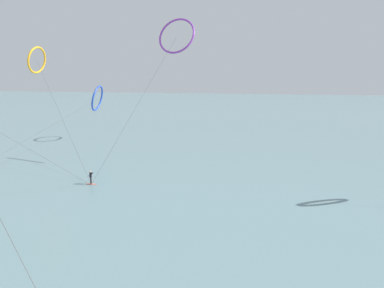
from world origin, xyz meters
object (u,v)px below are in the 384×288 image
(kite_cobalt, at_px, (97,98))
(kite_amber, at_px, (37,60))
(kite_violet, at_px, (176,36))
(surfer_coral, at_px, (91,178))

(kite_cobalt, xyz_separation_m, kite_amber, (-1.78, -15.31, 6.75))
(kite_amber, bearing_deg, kite_cobalt, 175.66)
(kite_violet, height_order, kite_cobalt, kite_violet)
(surfer_coral, distance_m, kite_cobalt, 28.96)
(surfer_coral, relative_size, kite_violet, 0.08)
(surfer_coral, height_order, kite_cobalt, kite_cobalt)
(kite_violet, relative_size, kite_amber, 1.22)
(surfer_coral, bearing_deg, kite_amber, 35.41)
(kite_cobalt, relative_size, kite_amber, 2.86)
(kite_amber, bearing_deg, surfer_coral, 53.10)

